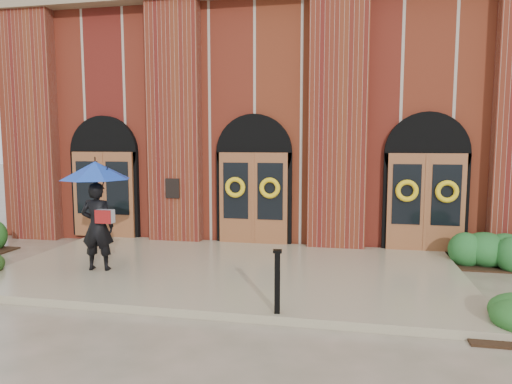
# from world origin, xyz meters

# --- Properties ---
(ground) EXTENTS (90.00, 90.00, 0.00)m
(ground) POSITION_xyz_m (0.00, 0.00, 0.00)
(ground) COLOR gray
(ground) RESTS_ON ground
(landing) EXTENTS (10.00, 5.30, 0.15)m
(landing) POSITION_xyz_m (0.00, 0.15, 0.07)
(landing) COLOR gray
(landing) RESTS_ON ground
(church_building) EXTENTS (16.20, 12.53, 7.00)m
(church_building) POSITION_xyz_m (0.00, 8.78, 3.50)
(church_building) COLOR #632915
(church_building) RESTS_ON ground
(man_with_umbrella) EXTENTS (1.69, 1.69, 2.37)m
(man_with_umbrella) POSITION_xyz_m (-2.76, -0.59, 1.81)
(man_with_umbrella) COLOR black
(man_with_umbrella) RESTS_ON landing
(metal_post) EXTENTS (0.16, 0.16, 1.05)m
(metal_post) POSITION_xyz_m (1.45, -2.35, 0.70)
(metal_post) COLOR black
(metal_post) RESTS_ON landing
(hedge_wall_right) EXTENTS (2.98, 1.19, 0.76)m
(hedge_wall_right) POSITION_xyz_m (5.20, 2.08, 0.38)
(hedge_wall_right) COLOR #1E5722
(hedge_wall_right) RESTS_ON ground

